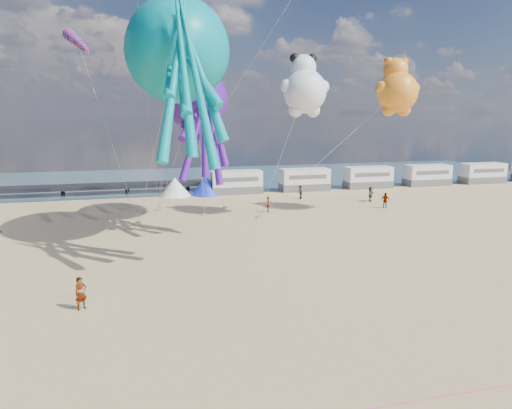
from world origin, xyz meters
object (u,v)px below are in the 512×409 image
at_px(sandbag_d, 226,208).
at_px(kite_panda, 305,91).
at_px(kite_octopus_purple, 197,100).
at_px(motorhome_2, 368,177).
at_px(beachgoer_5, 269,204).
at_px(beachgoer_3, 385,200).
at_px(kite_teddy_orange, 397,92).
at_px(sandbag_b, 205,215).
at_px(windsock_left, 78,42).
at_px(motorhome_1, 305,180).
at_px(standing_person, 81,293).
at_px(sandbag_c, 258,217).
at_px(motorhome_3, 427,175).
at_px(sandbag_e, 159,210).
at_px(kite_octopus_teal, 177,51).
at_px(windsock_right, 197,91).
at_px(windsock_mid, 185,116).
at_px(motorhome_4, 483,173).
at_px(motorhome_0, 236,182).
at_px(beachgoer_4, 371,194).
at_px(beachgoer_1, 300,192).
at_px(tent_blue, 206,186).
at_px(tent_white, 175,187).
at_px(sandbag_a, 138,223).

bearing_deg(sandbag_d, kite_panda, -43.70).
height_order(kite_octopus_purple, kite_panda, kite_octopus_purple).
bearing_deg(motorhome_2, beachgoer_5, -145.92).
distance_m(beachgoer_3, kite_teddy_orange, 11.90).
relative_size(motorhome_2, sandbag_b, 13.20).
bearing_deg(sandbag_b, windsock_left, -174.01).
bearing_deg(motorhome_1, standing_person, -126.66).
height_order(sandbag_c, kite_teddy_orange, kite_teddy_orange).
relative_size(motorhome_3, sandbag_e, 13.20).
height_order(beachgoer_3, kite_octopus_teal, kite_octopus_teal).
xyz_separation_m(motorhome_2, kite_octopus_teal, (-27.82, -20.45, 13.65)).
xyz_separation_m(motorhome_1, kite_panda, (-5.97, -15.76, 10.93)).
xyz_separation_m(beachgoer_3, windsock_right, (-20.83, -1.56, 11.48)).
relative_size(beachgoer_5, windsock_mid, 0.27).
distance_m(sandbag_b, sandbag_d, 4.13).
bearing_deg(motorhome_4, sandbag_b, -164.16).
xyz_separation_m(motorhome_1, kite_octopus_teal, (-18.32, -20.45, 13.65)).
bearing_deg(kite_panda, motorhome_0, 126.26).
xyz_separation_m(motorhome_1, motorhome_2, (9.50, 0.00, 0.00)).
xyz_separation_m(beachgoer_4, windsock_right, (-21.16, -5.61, 11.49)).
relative_size(motorhome_3, beachgoer_5, 3.99).
distance_m(motorhome_4, sandbag_c, 41.55).
xyz_separation_m(standing_person, sandbag_e, (5.02, 24.77, -0.79)).
relative_size(standing_person, sandbag_d, 3.61).
bearing_deg(standing_person, sandbag_e, 46.76).
bearing_deg(motorhome_2, motorhome_1, 180.00).
height_order(sandbag_b, sandbag_d, same).
bearing_deg(kite_teddy_orange, beachgoer_1, 102.19).
bearing_deg(windsock_left, beachgoer_1, -3.39).
bearing_deg(standing_person, kite_octopus_teal, 31.36).
bearing_deg(tent_blue, kite_octopus_teal, -103.27).
bearing_deg(motorhome_1, tent_white, 180.00).
relative_size(beachgoer_1, kite_teddy_orange, 0.24).
height_order(motorhome_1, kite_panda, kite_panda).
bearing_deg(windsock_left, motorhome_0, 17.54).
relative_size(beachgoer_1, beachgoer_4, 0.96).
xyz_separation_m(sandbag_e, windsock_right, (3.72, -6.23, 12.25)).
distance_m(motorhome_4, sandbag_e, 49.19).
bearing_deg(windsock_left, windsock_right, -28.68).
distance_m(motorhome_0, sandbag_d, 9.98).
bearing_deg(beachgoer_5, beachgoer_3, -69.28).
relative_size(motorhome_4, windsock_left, 1.09).
bearing_deg(tent_white, beachgoer_1, -21.94).
height_order(kite_octopus_purple, windsock_right, kite_octopus_purple).
relative_size(sandbag_a, sandbag_d, 1.00).
distance_m(sandbag_c, kite_octopus_purple, 12.97).
bearing_deg(motorhome_0, beachgoer_4, -32.76).
height_order(motorhome_0, kite_octopus_teal, kite_octopus_teal).
height_order(beachgoer_1, sandbag_c, beachgoer_1).
xyz_separation_m(beachgoer_5, kite_panda, (2.54, -3.58, 11.61)).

